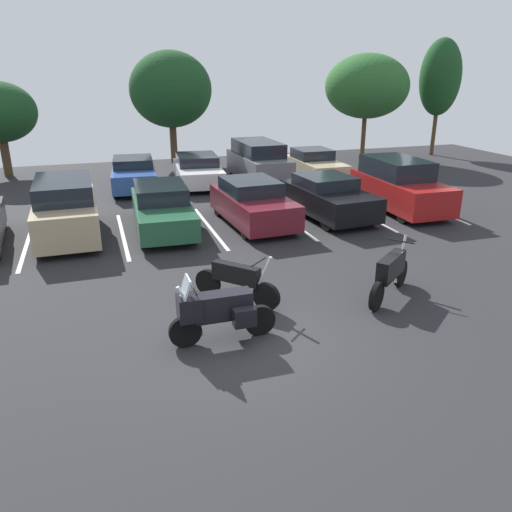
# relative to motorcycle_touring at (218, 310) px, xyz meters

# --- Properties ---
(ground) EXTENTS (44.00, 44.00, 0.10)m
(ground) POSITION_rel_motorcycle_touring_xyz_m (0.54, -0.14, -0.73)
(ground) COLOR #262628
(motorcycle_touring) EXTENTS (2.16, 0.91, 1.45)m
(motorcycle_touring) POSITION_rel_motorcycle_touring_xyz_m (0.00, 0.00, 0.00)
(motorcycle_touring) COLOR black
(motorcycle_touring) RESTS_ON ground
(motorcycle_second) EXTENTS (1.87, 1.53, 1.32)m
(motorcycle_second) POSITION_rel_motorcycle_touring_xyz_m (4.34, 0.79, -0.06)
(motorcycle_second) COLOR black
(motorcycle_second) RESTS_ON ground
(motorcycle_third) EXTENTS (1.59, 1.73, 1.30)m
(motorcycle_third) POSITION_rel_motorcycle_touring_xyz_m (0.83, 1.59, -0.13)
(motorcycle_third) COLOR black
(motorcycle_third) RESTS_ON ground
(parking_stripes) EXTENTS (23.26, 5.01, 0.01)m
(parking_stripes) POSITION_rel_motorcycle_touring_xyz_m (-1.34, 7.58, -0.68)
(parking_stripes) COLOR silver
(parking_stripes) RESTS_ON ground
(car_tan) EXTENTS (1.93, 4.44, 1.83)m
(car_tan) POSITION_rel_motorcycle_touring_xyz_m (-2.99, 7.93, 0.24)
(car_tan) COLOR tan
(car_tan) RESTS_ON ground
(car_green) EXTENTS (1.97, 4.88, 1.49)m
(car_green) POSITION_rel_motorcycle_touring_xyz_m (0.01, 7.87, 0.06)
(car_green) COLOR #235638
(car_green) RESTS_ON ground
(car_maroon) EXTENTS (2.10, 4.35, 1.53)m
(car_maroon) POSITION_rel_motorcycle_touring_xyz_m (3.08, 7.51, 0.06)
(car_maroon) COLOR maroon
(car_maroon) RESTS_ON ground
(car_black) EXTENTS (2.26, 4.38, 1.47)m
(car_black) POSITION_rel_motorcycle_touring_xyz_m (5.93, 7.53, 0.05)
(car_black) COLOR black
(car_black) RESTS_ON ground
(car_red) EXTENTS (1.93, 4.64, 1.90)m
(car_red) POSITION_rel_motorcycle_touring_xyz_m (8.94, 7.66, 0.25)
(car_red) COLOR maroon
(car_red) RESTS_ON ground
(car_far_blue) EXTENTS (2.14, 4.34, 1.39)m
(car_far_blue) POSITION_rel_motorcycle_touring_xyz_m (-0.34, 14.23, 0.01)
(car_far_blue) COLOR #2D519E
(car_far_blue) RESTS_ON ground
(car_far_white) EXTENTS (2.30, 4.58, 1.37)m
(car_far_white) POSITION_rel_motorcycle_touring_xyz_m (2.56, 14.30, 0.00)
(car_far_white) COLOR white
(car_far_white) RESTS_ON ground
(car_far_grey) EXTENTS (1.92, 4.65, 1.89)m
(car_far_grey) POSITION_rel_motorcycle_touring_xyz_m (5.44, 14.12, 0.27)
(car_far_grey) COLOR slate
(car_far_grey) RESTS_ON ground
(car_far_champagne) EXTENTS (1.83, 4.22, 1.38)m
(car_far_champagne) POSITION_rel_motorcycle_touring_xyz_m (8.34, 14.09, -0.02)
(car_far_champagne) COLOR #C1B289
(car_far_champagne) RESTS_ON ground
(tree_center_left) EXTENTS (4.47, 4.47, 6.03)m
(tree_center_left) POSITION_rel_motorcycle_touring_xyz_m (2.46, 20.44, 3.31)
(tree_center_left) COLOR #4C3823
(tree_center_left) RESTS_ON ground
(tree_center_right) EXTENTS (2.41, 2.41, 6.78)m
(tree_center_right) POSITION_rel_motorcycle_touring_xyz_m (18.20, 18.36, 3.88)
(tree_center_right) COLOR #4C3823
(tree_center_right) RESTS_ON ground
(tree_far_right) EXTENTS (4.77, 4.77, 5.91)m
(tree_far_right) POSITION_rel_motorcycle_touring_xyz_m (13.36, 18.41, 3.43)
(tree_far_right) COLOR #4C3823
(tree_far_right) RESTS_ON ground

